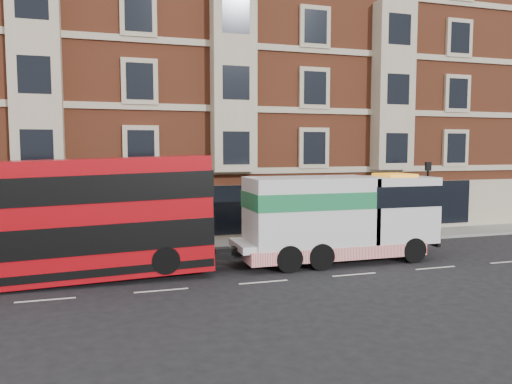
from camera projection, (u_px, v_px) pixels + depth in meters
ground at (263, 282)px, 19.72m from camera, size 120.00×120.00×0.00m
sidewalk at (221, 245)px, 26.86m from camera, size 90.00×3.00×0.15m
victorian_terrace at (202, 77)px, 33.28m from camera, size 45.00×12.00×20.40m
lamp_post_west at (103, 203)px, 23.64m from camera, size 0.35×0.15×4.35m
lamp_post_east at (427, 193)px, 28.90m from camera, size 0.35×0.15×4.35m
double_decker_bus at (58, 218)px, 19.54m from camera, size 11.95×2.74×4.84m
tow_truck at (337, 217)px, 23.10m from camera, size 9.57×2.83×3.99m
pedestrian at (60, 237)px, 24.28m from camera, size 0.68×0.54×1.61m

